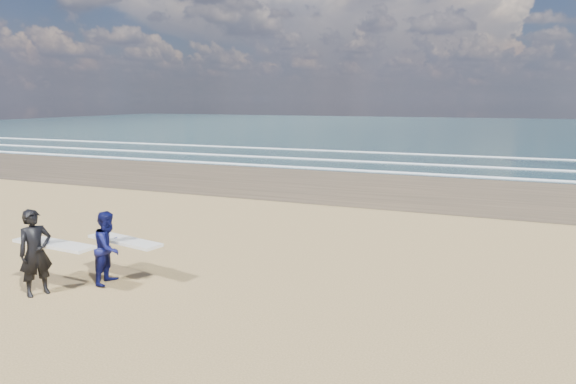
% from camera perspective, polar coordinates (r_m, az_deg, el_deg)
% --- Properties ---
extents(surfer_near, '(2.23, 1.13, 2.00)m').
position_cam_1_polar(surfer_near, '(13.08, -26.09, -5.97)').
color(surfer_near, black).
rests_on(surfer_near, ground).
extents(surfer_far, '(2.26, 1.31, 1.79)m').
position_cam_1_polar(surfer_far, '(13.25, -19.19, -5.78)').
color(surfer_far, '#0C0F44').
rests_on(surfer_far, ground).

